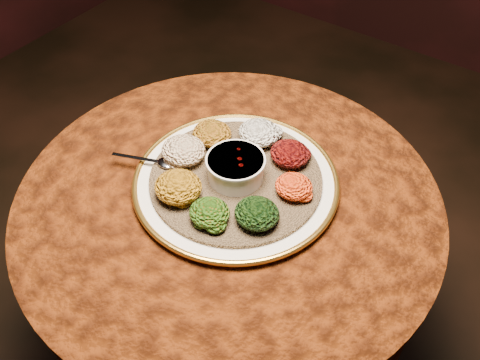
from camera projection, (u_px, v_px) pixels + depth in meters
The scene contains 13 objects.
table at pixel (229, 244), 1.33m from camera, with size 0.96×0.96×0.73m.
platter at pixel (236, 182), 1.21m from camera, with size 0.59×0.59×0.02m.
injera at pixel (236, 178), 1.21m from camera, with size 0.39×0.39×0.01m, color olive.
stew_bowl at pixel (236, 167), 1.18m from camera, with size 0.13×0.13×0.06m.
spoon at pixel (161, 162), 1.23m from camera, with size 0.15×0.07×0.01m.
portion_ayib at pixel (259, 133), 1.27m from camera, with size 0.10×0.09×0.05m, color white.
portion_kitfo at pixel (290, 154), 1.22m from camera, with size 0.09×0.09×0.04m, color black.
portion_tikil at pixel (294, 186), 1.15m from camera, with size 0.08×0.08×0.04m, color #B96D0F.
portion_gomen at pixel (257, 213), 1.10m from camera, with size 0.09×0.09×0.05m, color black.
portion_mixveg at pixel (209, 213), 1.10m from camera, with size 0.09×0.08×0.04m, color #963F09.
portion_kik at pixel (178, 187), 1.15m from camera, with size 0.10×0.10×0.05m, color #B2700F.
portion_timatim at pixel (183, 150), 1.23m from camera, with size 0.10×0.10×0.05m, color maroon.
portion_shiro at pixel (212, 133), 1.27m from camera, with size 0.09×0.09×0.05m, color #915111.
Camera 1 is at (0.49, -0.65, 1.62)m, focal length 40.00 mm.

